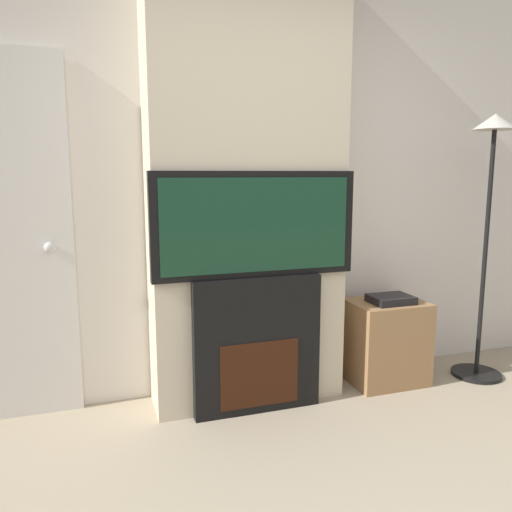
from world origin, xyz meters
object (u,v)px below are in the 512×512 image
at_px(fireplace, 256,344).
at_px(media_stand, 386,341).
at_px(television, 256,225).
at_px(floor_lamp, 489,200).

relative_size(fireplace, media_stand, 1.34).
height_order(television, floor_lamp, floor_lamp).
height_order(fireplace, floor_lamp, floor_lamp).
bearing_deg(media_stand, floor_lamp, -10.47).
height_order(fireplace, media_stand, fireplace).
relative_size(television, floor_lamp, 0.67).
relative_size(fireplace, television, 0.68).
relative_size(floor_lamp, media_stand, 2.93).
distance_m(television, media_stand, 1.27).
distance_m(floor_lamp, media_stand, 1.16).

